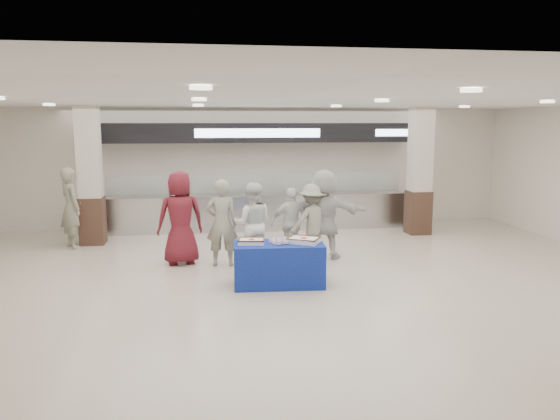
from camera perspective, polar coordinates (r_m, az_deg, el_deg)
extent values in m
plane|color=beige|center=(9.41, 1.27, -8.27)|extent=(14.00, 14.00, 0.00)
cube|color=#B6B8BD|center=(14.52, -2.40, -0.25)|extent=(8.00, 0.80, 0.90)
cube|color=#B6B8BD|center=(14.45, -2.41, 1.59)|extent=(8.00, 0.85, 0.04)
cube|color=white|center=(14.12, -2.29, 2.76)|extent=(7.60, 0.02, 0.50)
cube|color=black|center=(14.33, -2.46, 8.06)|extent=(8.40, 0.70, 0.50)
cube|color=white|center=(13.97, -2.30, 8.04)|extent=(3.20, 0.03, 0.22)
cube|color=white|center=(14.88, 12.54, 7.90)|extent=(1.40, 0.03, 0.18)
cube|color=#372219|center=(13.46, -19.00, -1.06)|extent=(0.55, 0.55, 1.10)
cube|color=beige|center=(13.29, -19.36, 5.75)|extent=(0.50, 0.50, 2.10)
cube|color=#372219|center=(14.36, 14.22, -0.23)|extent=(0.55, 0.55, 1.10)
cube|color=beige|center=(14.19, 14.47, 6.16)|extent=(0.50, 0.50, 2.10)
cube|color=navy|center=(9.54, -0.14, -5.68)|extent=(1.60, 0.89, 0.75)
cube|color=white|center=(9.43, -3.00, -3.31)|extent=(0.49, 0.41, 0.07)
cube|color=#442713|center=(9.42, -3.00, -3.02)|extent=(0.49, 0.41, 0.02)
cylinder|color=red|center=(9.42, -3.00, -3.07)|extent=(0.11, 0.11, 0.01)
cube|color=white|center=(9.49, 2.50, -3.19)|extent=(0.65, 0.60, 0.08)
cube|color=#442713|center=(9.48, 2.50, -2.88)|extent=(0.65, 0.60, 0.02)
cylinder|color=red|center=(9.48, 2.50, -2.93)|extent=(0.16, 0.16, 0.01)
cube|color=#A9A9AE|center=(9.47, 0.20, -3.41)|extent=(0.46, 0.40, 0.01)
imported|color=maroon|center=(11.03, -10.38, -0.81)|extent=(1.01, 0.76, 1.88)
imported|color=gray|center=(10.78, -6.10, -1.34)|extent=(0.66, 0.46, 1.73)
imported|color=white|center=(10.80, -2.91, -1.48)|extent=(0.89, 0.73, 1.66)
imported|color=white|center=(11.36, 1.24, -1.38)|extent=(0.89, 0.40, 1.49)
imported|color=gray|center=(11.28, 3.44, -1.23)|extent=(1.13, 0.81, 1.58)
imported|color=silver|center=(11.36, 4.62, -0.40)|extent=(1.82, 0.98, 1.88)
imported|color=gray|center=(13.15, -21.00, 0.22)|extent=(0.73, 0.80, 1.83)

